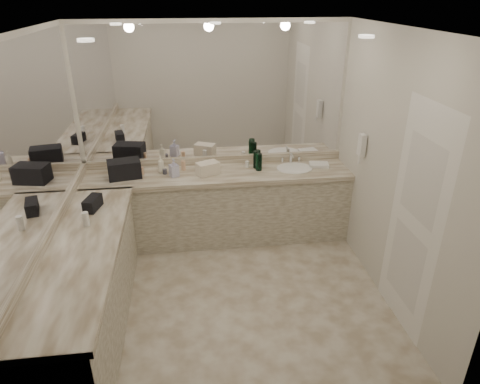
{
  "coord_description": "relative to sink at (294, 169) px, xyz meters",
  "views": [
    {
      "loc": [
        -0.33,
        -3.53,
        2.88
      ],
      "look_at": [
        0.17,
        0.4,
        1.0
      ],
      "focal_mm": 32.0,
      "sensor_mm": 36.0,
      "label": 1
    }
  ],
  "objects": [
    {
      "name": "floor",
      "position": [
        -0.95,
        -1.2,
        -0.9
      ],
      "size": [
        3.2,
        3.2,
        0.0
      ],
      "primitive_type": "plane",
      "color": "beige",
      "rests_on": "ground"
    },
    {
      "name": "ceiling",
      "position": [
        -0.95,
        -1.2,
        1.71
      ],
      "size": [
        3.2,
        3.2,
        0.0
      ],
      "primitive_type": "plane",
      "color": "white",
      "rests_on": "floor"
    },
    {
      "name": "wall_back",
      "position": [
        -0.95,
        0.3,
        0.41
      ],
      "size": [
        3.2,
        0.02,
        2.6
      ],
      "primitive_type": "cube",
      "color": "beige",
      "rests_on": "floor"
    },
    {
      "name": "wall_left",
      "position": [
        -2.55,
        -1.2,
        0.41
      ],
      "size": [
        0.02,
        3.0,
        2.6
      ],
      "primitive_type": "cube",
      "color": "beige",
      "rests_on": "floor"
    },
    {
      "name": "wall_right",
      "position": [
        0.65,
        -1.2,
        0.41
      ],
      "size": [
        0.02,
        3.0,
        2.6
      ],
      "primitive_type": "cube",
      "color": "beige",
      "rests_on": "floor"
    },
    {
      "name": "vanity_back_base",
      "position": [
        -0.95,
        0.0,
        -0.48
      ],
      "size": [
        3.2,
        0.6,
        0.84
      ],
      "primitive_type": "cube",
      "color": "beige",
      "rests_on": "floor"
    },
    {
      "name": "vanity_back_top",
      "position": [
        -0.95,
        -0.01,
        -0.03
      ],
      "size": [
        3.2,
        0.64,
        0.06
      ],
      "primitive_type": "cube",
      "color": "beige",
      "rests_on": "vanity_back_base"
    },
    {
      "name": "vanity_left_base",
      "position": [
        -2.25,
        -1.5,
        -0.48
      ],
      "size": [
        0.6,
        2.4,
        0.84
      ],
      "primitive_type": "cube",
      "color": "beige",
      "rests_on": "floor"
    },
    {
      "name": "vanity_left_top",
      "position": [
        -2.24,
        -1.5,
        -0.03
      ],
      "size": [
        0.64,
        2.42,
        0.06
      ],
      "primitive_type": "cube",
      "color": "beige",
      "rests_on": "vanity_left_base"
    },
    {
      "name": "backsplash_back",
      "position": [
        -0.95,
        0.28,
        0.05
      ],
      "size": [
        3.2,
        0.04,
        0.1
      ],
      "primitive_type": "cube",
      "color": "beige",
      "rests_on": "vanity_back_top"
    },
    {
      "name": "backsplash_left",
      "position": [
        -2.53,
        -1.2,
        0.05
      ],
      "size": [
        0.04,
        3.0,
        0.1
      ],
      "primitive_type": "cube",
      "color": "beige",
      "rests_on": "vanity_left_top"
    },
    {
      "name": "mirror_back",
      "position": [
        -0.95,
        0.29,
        0.88
      ],
      "size": [
        3.12,
        0.01,
        1.55
      ],
      "primitive_type": "cube",
      "color": "white",
      "rests_on": "wall_back"
    },
    {
      "name": "mirror_left",
      "position": [
        -2.54,
        -1.2,
        0.88
      ],
      "size": [
        0.01,
        2.92,
        1.55
      ],
      "primitive_type": "cube",
      "color": "white",
      "rests_on": "wall_left"
    },
    {
      "name": "sink",
      "position": [
        0.0,
        0.0,
        0.0
      ],
      "size": [
        0.44,
        0.44,
        0.03
      ],
      "primitive_type": "cylinder",
      "color": "white",
      "rests_on": "vanity_back_top"
    },
    {
      "name": "faucet",
      "position": [
        0.0,
        0.21,
        0.07
      ],
      "size": [
        0.24,
        0.16,
        0.14
      ],
      "primitive_type": "cube",
      "color": "silver",
      "rests_on": "vanity_back_top"
    },
    {
      "name": "wall_phone",
      "position": [
        0.61,
        -0.5,
        0.46
      ],
      "size": [
        0.06,
        0.1,
        0.24
      ],
      "primitive_type": "cube",
      "color": "white",
      "rests_on": "wall_right"
    },
    {
      "name": "door",
      "position": [
        0.64,
        -1.7,
        0.16
      ],
      "size": [
        0.02,
        0.82,
        2.1
      ],
      "primitive_type": "cube",
      "color": "white",
      "rests_on": "wall_right"
    },
    {
      "name": "black_toiletry_bag",
      "position": [
        -2.03,
        -0.01,
        0.11
      ],
      "size": [
        0.41,
        0.3,
        0.21
      ],
      "primitive_type": "cube",
      "rotation": [
        0.0,
        0.0,
        0.2
      ],
      "color": "black",
      "rests_on": "vanity_back_top"
    },
    {
      "name": "black_bag_spill",
      "position": [
        -2.25,
        -0.79,
        0.07
      ],
      "size": [
        0.17,
        0.26,
        0.13
      ],
      "primitive_type": "cube",
      "rotation": [
        0.0,
        0.0,
        -0.26
      ],
      "color": "black",
      "rests_on": "vanity_left_top"
    },
    {
      "name": "cream_cosmetic_case",
      "position": [
        -1.06,
        -0.04,
        0.08
      ],
      "size": [
        0.3,
        0.25,
        0.15
      ],
      "primitive_type": "cube",
      "rotation": [
        0.0,
        0.0,
        0.43
      ],
      "color": "beige",
      "rests_on": "vanity_back_top"
    },
    {
      "name": "hand_towel",
      "position": [
        0.32,
        0.03,
        0.02
      ],
      "size": [
        0.26,
        0.19,
        0.04
      ],
      "primitive_type": "cube",
      "rotation": [
        0.0,
        0.0,
        -0.17
      ],
      "color": "white",
      "rests_on": "vanity_back_top"
    },
    {
      "name": "lotion_left",
      "position": [
        -2.25,
        -1.13,
        0.07
      ],
      "size": [
        0.06,
        0.06,
        0.14
      ],
      "primitive_type": "cylinder",
      "color": "white",
      "rests_on": "vanity_left_top"
    },
    {
      "name": "soap_bottle_a",
      "position": [
        -1.61,
        0.08,
        0.11
      ],
      "size": [
        0.09,
        0.09,
        0.21
      ],
      "primitive_type": "imported",
      "rotation": [
        0.0,
        0.0,
        -0.16
      ],
      "color": "white",
      "rests_on": "vanity_back_top"
    },
    {
      "name": "soap_bottle_b",
      "position": [
        -1.46,
        -0.05,
        0.11
      ],
      "size": [
        0.13,
        0.13,
        0.22
      ],
      "primitive_type": "imported",
      "rotation": [
        0.0,
        0.0,
        0.42
      ],
      "color": "#B5B4D3",
      "rests_on": "vanity_back_top"
    },
    {
      "name": "soap_bottle_c",
      "position": [
        -1.08,
        -0.04,
        0.08
      ],
      "size": [
        0.11,
        0.11,
        0.15
      ],
      "primitive_type": "imported",
      "rotation": [
        0.0,
        0.0,
        0.01
      ],
      "color": "#F4D491",
      "rests_on": "vanity_back_top"
    },
    {
      "name": "green_bottle_0",
      "position": [
        -0.45,
        0.13,
        0.11
      ],
      "size": [
        0.06,
        0.06,
        0.21
      ],
      "primitive_type": "cylinder",
      "color": "#094C27",
      "rests_on": "vanity_back_top"
    },
    {
      "name": "green_bottle_1",
      "position": [
        -0.44,
        0.01,
        0.11
      ],
      "size": [
        0.07,
        0.07,
        0.21
      ],
      "primitive_type": "cylinder",
      "color": "#094C27",
      "rests_on": "vanity_back_top"
    },
    {
      "name": "green_bottle_2",
      "position": [
        -0.47,
        0.09,
        0.11
      ],
      "size": [
        0.06,
        0.06,
        0.21
      ],
      "primitive_type": "cylinder",
      "color": "#094C27",
      "rests_on": "vanity_back_top"
    },
    {
      "name": "green_bottle_3",
      "position": [
        -0.44,
        0.14,
        0.11
      ],
      "size": [
        0.07,
        0.07,
        0.21
      ],
      "primitive_type": "cylinder",
      "color": "#094C27",
      "rests_on": "vanity_back_top"
    },
    {
      "name": "amenity_bottle_0",
      "position": [
        -1.07,
        0.1,
        0.06
      ],
      "size": [
        0.05,
        0.05,
        0.12
      ],
      "primitive_type": "cylinder",
      "color": "white",
      "rests_on": "vanity_back_top"
    },
    {
      "name": "amenity_bottle_1",
      "position": [
        -0.57,
        0.12,
        0.04
      ],
      "size": [
        0.05,
        0.05,
        0.08
      ],
      "primitive_type": "cylinder",
      "color": "white",
      "rests_on": "vanity_back_top"
    },
    {
      "name": "amenity_bottle_2",
      "position": [
        -1.83,
        0.04,
        0.05
      ],
      "size": [
        0.04,
        0.04,
        0.09
      ],
      "primitive_type": "cylinder",
      "color": "#E0B28C",
      "rests_on": "vanity_back_top"
    },
    {
      "name": "amenity_bottle_3",
      "position": [
        -2.05,
        -0.05,
        0.07
      ],
      "size": [
        0.06,
        0.06,
        0.12
      ],
      "primitive_type": "cylinder",
      "color": "#F2D84C",
      "rests_on": "vanity_back_top"
    },
    {
      "name": "amenity_bottle_4",
      "position": [
        -1.35,
        0.12,
        0.07
      ],
      "size": [
        0.05,
        0.05,
        0.12
      ],
      "primitive_type": "cylinder",
      "color": "#E0B28C",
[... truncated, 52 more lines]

